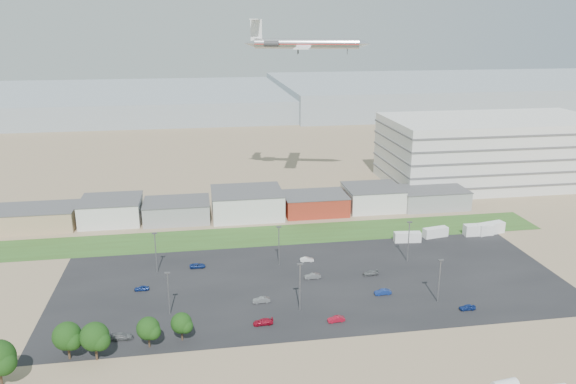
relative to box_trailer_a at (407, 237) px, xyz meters
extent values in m
plane|color=#8A7558|center=(-36.52, -41.00, -1.40)|extent=(700.00, 700.00, 0.00)
cube|color=black|center=(-31.52, -21.00, -1.40)|extent=(120.00, 50.00, 0.01)
cube|color=#324E1D|center=(-36.52, 11.00, -1.39)|extent=(160.00, 16.00, 0.02)
cube|color=silver|center=(53.48, 54.00, 11.10)|extent=(80.00, 40.00, 25.00)
imported|color=navy|center=(-17.11, -29.73, -0.77)|extent=(3.90, 1.49, 1.27)
imported|color=navy|center=(-1.37, -39.46, -0.81)|extent=(3.50, 1.45, 1.18)
imported|color=maroon|center=(-45.57, -38.49, -0.80)|extent=(4.19, 1.80, 1.20)
imported|color=#595B5E|center=(-44.82, -29.07, -0.77)|extent=(3.87, 1.41, 1.27)
imported|color=navy|center=(-71.45, -18.80, -0.84)|extent=(3.35, 1.41, 1.13)
imported|color=#595B5E|center=(-31.19, -18.98, -0.76)|extent=(3.88, 1.40, 1.27)
imported|color=navy|center=(-58.61, -8.18, -0.85)|extent=(3.96, 1.84, 1.10)
imported|color=#595B5E|center=(-73.50, -39.54, -0.77)|extent=(4.50, 2.12, 1.27)
imported|color=silver|center=(-30.60, -8.93, -0.82)|extent=(3.59, 1.46, 1.16)
imported|color=#595B5E|center=(-16.73, -19.36, -0.84)|extent=(3.95, 1.84, 1.12)
imported|color=maroon|center=(-30.51, -39.81, -0.81)|extent=(3.69, 1.56, 1.18)
camera|label=1|loc=(-56.97, -140.14, 58.06)|focal=35.00mm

